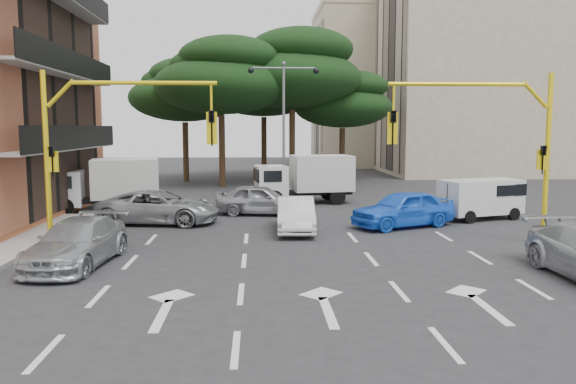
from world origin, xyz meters
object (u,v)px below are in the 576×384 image
object	(u,v)px
car_blue_compact	(403,209)
car_silver_cross_b	(260,200)
box_truck_a	(105,186)
signal_mast_left	(100,135)
car_silver_cross_a	(159,207)
box_truck_b	(304,179)
car_silver_wagon	(77,243)
signal_mast_right	(498,134)
car_white_hatch	(296,215)
street_lamp_center	(284,105)
van_white	(481,199)

from	to	relation	value
car_blue_compact	car_silver_cross_b	distance (m)	6.93
car_blue_compact	box_truck_a	world-z (taller)	box_truck_a
signal_mast_left	car_silver_cross_a	size ratio (longest dim) A/B	1.16
box_truck_a	box_truck_b	xyz separation A→B (m)	(10.00, 2.58, 0.01)
box_truck_b	car_silver_wagon	bearing A→B (deg)	141.69
signal_mast_right	car_white_hatch	world-z (taller)	signal_mast_right
street_lamp_center	box_truck_b	distance (m)	5.10
street_lamp_center	signal_mast_left	bearing A→B (deg)	-115.91
signal_mast_left	car_silver_cross_b	distance (m)	9.55
car_silver_wagon	box_truck_b	bearing A→B (deg)	65.52
car_blue_compact	car_silver_wagon	size ratio (longest dim) A/B	0.95
signal_mast_right	car_silver_wagon	distance (m)	14.35
signal_mast_left	car_white_hatch	distance (m)	8.02
car_silver_wagon	car_silver_cross_a	distance (m)	7.36
car_silver_wagon	box_truck_a	xyz separation A→B (m)	(-2.00, 10.85, 0.61)
car_white_hatch	car_silver_cross_b	bearing A→B (deg)	110.11
signal_mast_left	signal_mast_right	bearing A→B (deg)	0.00
car_blue_compact	box_truck_a	size ratio (longest dim) A/B	0.85
street_lamp_center	box_truck_a	size ratio (longest dim) A/B	1.48
box_truck_a	street_lamp_center	bearing A→B (deg)	-70.14
signal_mast_right	car_blue_compact	world-z (taller)	signal_mast_right
signal_mast_right	box_truck_a	xyz separation A→B (m)	(-15.80, 8.60, -2.59)
box_truck_b	car_silver_cross_b	bearing A→B (deg)	140.68
signal_mast_right	box_truck_b	bearing A→B (deg)	117.44
car_blue_compact	car_silver_cross_a	xyz separation A→B (m)	(-10.29, 1.38, -0.04)
signal_mast_right	car_silver_wagon	bearing A→B (deg)	-170.71
signal_mast_right	signal_mast_left	size ratio (longest dim) A/B	1.00
car_silver_wagon	car_silver_cross_b	bearing A→B (deg)	65.94
signal_mast_right	signal_mast_left	distance (m)	13.61
van_white	car_silver_wagon	bearing A→B (deg)	-81.88
car_silver_wagon	van_white	xyz separation A→B (m)	(15.48, 7.67, 0.23)
street_lamp_center	car_silver_cross_b	distance (m)	8.37
signal_mast_right	street_lamp_center	size ratio (longest dim) A/B	0.77
van_white	box_truck_a	size ratio (longest dim) A/B	0.70
car_blue_compact	box_truck_a	distance (m)	14.37
signal_mast_left	box_truck_b	xyz separation A→B (m)	(7.80, 11.18, -2.58)
signal_mast_left	box_truck_a	xyz separation A→B (m)	(-2.20, 8.60, -2.59)
street_lamp_center	car_white_hatch	bearing A→B (deg)	-90.25
car_silver_cross_a	van_white	xyz separation A→B (m)	(14.29, 0.40, 0.20)
car_silver_cross_b	signal_mast_right	bearing A→B (deg)	-122.07
signal_mast_left	box_truck_b	distance (m)	13.88
signal_mast_left	street_lamp_center	xyz separation A→B (m)	(6.80, 14.01, 1.54)
van_white	box_truck_a	bearing A→B (deg)	-118.55
car_silver_cross_b	box_truck_a	distance (m)	7.70
car_silver_cross_a	box_truck_b	xyz separation A→B (m)	(6.81, 6.17, 0.59)
car_silver_wagon	van_white	size ratio (longest dim) A/B	1.29
car_blue_compact	car_silver_cross_b	xyz separation A→B (m)	(-5.92, 3.61, -0.04)
car_silver_cross_b	car_white_hatch	bearing A→B (deg)	-153.06
box_truck_a	car_white_hatch	bearing A→B (deg)	-133.70
car_white_hatch	car_silver_cross_b	xyz separation A→B (m)	(-1.39, 4.35, 0.04)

